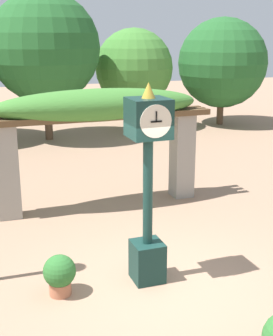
{
  "coord_description": "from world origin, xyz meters",
  "views": [
    {
      "loc": [
        -2.62,
        -5.89,
        3.74
      ],
      "look_at": [
        -0.21,
        0.79,
        1.7
      ],
      "focal_mm": 50.0,
      "sensor_mm": 36.0,
      "label": 1
    }
  ],
  "objects": [
    {
      "name": "ground_plane",
      "position": [
        0.0,
        0.0,
        0.0
      ],
      "size": [
        60.0,
        60.0,
        0.0
      ],
      "primitive_type": "plane",
      "color": "#9E7A60"
    },
    {
      "name": "pedestal_clock",
      "position": [
        -0.21,
        0.29,
        1.65
      ],
      "size": [
        0.57,
        0.62,
        3.09
      ],
      "color": "#14332D",
      "rests_on": "ground"
    },
    {
      "name": "tree_line",
      "position": [
        -0.05,
        11.61,
        2.79
      ],
      "size": [
        18.29,
        4.8,
        5.22
      ],
      "color": "brown",
      "rests_on": "ground"
    },
    {
      "name": "pergola",
      "position": [
        0.0,
        3.75,
        2.02
      ],
      "size": [
        5.06,
        1.07,
        2.63
      ],
      "color": "gray",
      "rests_on": "ground"
    },
    {
      "name": "potted_plant_near_left",
      "position": [
        -1.59,
        0.32,
        0.34
      ],
      "size": [
        0.49,
        0.49,
        0.63
      ],
      "color": "#B26B4C",
      "rests_on": "ground"
    }
  ]
}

